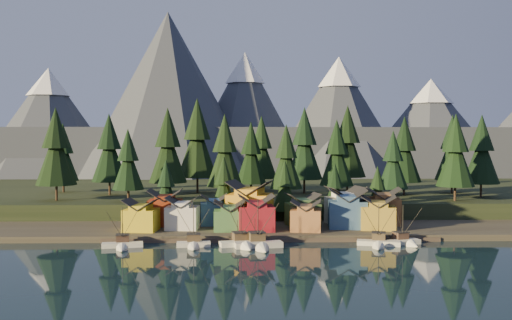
{
  "coord_description": "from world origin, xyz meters",
  "views": [
    {
      "loc": [
        -7.13,
        -118.05,
        24.44
      ],
      "look_at": [
        -3.29,
        30.0,
        18.8
      ],
      "focal_mm": 40.0,
      "sensor_mm": 36.0,
      "label": 1
    }
  ],
  "objects_px": {
    "boat_2": "(243,238)",
    "house_front_0": "(141,214)",
    "boat_5": "(379,238)",
    "boat_1": "(194,238)",
    "house_back_1": "(214,209)",
    "house_front_1": "(182,212)",
    "boat_3": "(260,238)",
    "boat_0": "(122,240)",
    "house_back_0": "(165,207)",
    "boat_6": "(406,236)"
  },
  "relations": [
    {
      "from": "boat_6",
      "to": "house_back_1",
      "type": "height_order",
      "value": "house_back_1"
    },
    {
      "from": "house_back_0",
      "to": "house_front_0",
      "type": "bearing_deg",
      "value": -118.72
    },
    {
      "from": "boat_1",
      "to": "boat_2",
      "type": "xyz_separation_m",
      "value": [
        11.11,
        0.23,
        -0.12
      ]
    },
    {
      "from": "house_back_0",
      "to": "house_back_1",
      "type": "relative_size",
      "value": 1.18
    },
    {
      "from": "house_back_0",
      "to": "boat_0",
      "type": "bearing_deg",
      "value": -106.28
    },
    {
      "from": "boat_3",
      "to": "house_back_0",
      "type": "xyz_separation_m",
      "value": [
        -24.19,
        24.54,
        4.22
      ]
    },
    {
      "from": "boat_1",
      "to": "house_back_0",
      "type": "bearing_deg",
      "value": 107.69
    },
    {
      "from": "boat_3",
      "to": "boat_0",
      "type": "bearing_deg",
      "value": 167.92
    },
    {
      "from": "boat_1",
      "to": "house_back_1",
      "type": "bearing_deg",
      "value": 76.88
    },
    {
      "from": "boat_6",
      "to": "house_front_1",
      "type": "relative_size",
      "value": 1.19
    },
    {
      "from": "boat_5",
      "to": "house_front_1",
      "type": "xyz_separation_m",
      "value": [
        -45.98,
        16.48,
        3.92
      ]
    },
    {
      "from": "boat_5",
      "to": "house_front_1",
      "type": "bearing_deg",
      "value": 174.4
    },
    {
      "from": "boat_0",
      "to": "house_front_0",
      "type": "distance_m",
      "value": 14.96
    },
    {
      "from": "boat_3",
      "to": "boat_5",
      "type": "relative_size",
      "value": 1.12
    },
    {
      "from": "boat_1",
      "to": "boat_5",
      "type": "height_order",
      "value": "boat_5"
    },
    {
      "from": "house_front_1",
      "to": "boat_0",
      "type": "bearing_deg",
      "value": -120.18
    },
    {
      "from": "boat_3",
      "to": "boat_5",
      "type": "xyz_separation_m",
      "value": [
        27.0,
        1.77,
        -0.34
      ]
    },
    {
      "from": "boat_2",
      "to": "boat_3",
      "type": "bearing_deg",
      "value": -41.98
    },
    {
      "from": "boat_2",
      "to": "boat_3",
      "type": "xyz_separation_m",
      "value": [
        3.68,
        -1.92,
        0.24
      ]
    },
    {
      "from": "boat_5",
      "to": "house_front_0",
      "type": "relative_size",
      "value": 1.24
    },
    {
      "from": "house_front_1",
      "to": "boat_5",
      "type": "bearing_deg",
      "value": -15.67
    },
    {
      "from": "house_back_1",
      "to": "boat_2",
      "type": "bearing_deg",
      "value": -76.87
    },
    {
      "from": "boat_5",
      "to": "house_back_1",
      "type": "bearing_deg",
      "value": 162.57
    },
    {
      "from": "boat_1",
      "to": "house_back_1",
      "type": "height_order",
      "value": "house_back_1"
    },
    {
      "from": "boat_0",
      "to": "boat_3",
      "type": "xyz_separation_m",
      "value": [
        30.6,
        -1.19,
        0.39
      ]
    },
    {
      "from": "boat_0",
      "to": "house_back_0",
      "type": "height_order",
      "value": "house_back_0"
    },
    {
      "from": "boat_5",
      "to": "boat_6",
      "type": "height_order",
      "value": "boat_5"
    },
    {
      "from": "house_front_1",
      "to": "house_back_1",
      "type": "bearing_deg",
      "value": 46.44
    },
    {
      "from": "boat_1",
      "to": "boat_6",
      "type": "relative_size",
      "value": 1.03
    },
    {
      "from": "boat_2",
      "to": "house_front_0",
      "type": "height_order",
      "value": "boat_2"
    },
    {
      "from": "boat_5",
      "to": "boat_2",
      "type": "bearing_deg",
      "value": -166.16
    },
    {
      "from": "boat_2",
      "to": "house_front_1",
      "type": "height_order",
      "value": "boat_2"
    },
    {
      "from": "boat_2",
      "to": "house_back_0",
      "type": "bearing_deg",
      "value": 117.72
    },
    {
      "from": "boat_2",
      "to": "house_back_1",
      "type": "bearing_deg",
      "value": 93.56
    },
    {
      "from": "boat_1",
      "to": "boat_6",
      "type": "bearing_deg",
      "value": -2.56
    },
    {
      "from": "house_front_0",
      "to": "house_back_1",
      "type": "height_order",
      "value": "house_back_1"
    },
    {
      "from": "boat_1",
      "to": "house_front_0",
      "type": "bearing_deg",
      "value": 130.84
    },
    {
      "from": "boat_0",
      "to": "boat_5",
      "type": "xyz_separation_m",
      "value": [
        57.59,
        0.58,
        0.06
      ]
    },
    {
      "from": "boat_2",
      "to": "boat_6",
      "type": "relative_size",
      "value": 1.12
    },
    {
      "from": "house_back_1",
      "to": "house_front_0",
      "type": "bearing_deg",
      "value": -156.05
    },
    {
      "from": "boat_3",
      "to": "boat_6",
      "type": "relative_size",
      "value": 1.2
    },
    {
      "from": "boat_1",
      "to": "house_front_0",
      "type": "distance_m",
      "value": 20.12
    },
    {
      "from": "boat_1",
      "to": "house_back_0",
      "type": "relative_size",
      "value": 1.1
    },
    {
      "from": "house_front_0",
      "to": "house_back_1",
      "type": "bearing_deg",
      "value": 35.71
    },
    {
      "from": "boat_5",
      "to": "house_back_1",
      "type": "distance_m",
      "value": 45.09
    },
    {
      "from": "boat_0",
      "to": "house_front_0",
      "type": "xyz_separation_m",
      "value": [
        1.68,
        14.37,
        3.81
      ]
    },
    {
      "from": "boat_5",
      "to": "house_back_0",
      "type": "relative_size",
      "value": 1.14
    },
    {
      "from": "boat_0",
      "to": "boat_5",
      "type": "bearing_deg",
      "value": -9.69
    },
    {
      "from": "house_front_0",
      "to": "house_front_1",
      "type": "relative_size",
      "value": 1.03
    },
    {
      "from": "boat_2",
      "to": "boat_5",
      "type": "xyz_separation_m",
      "value": [
        30.68,
        -0.15,
        -0.1
      ]
    }
  ]
}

